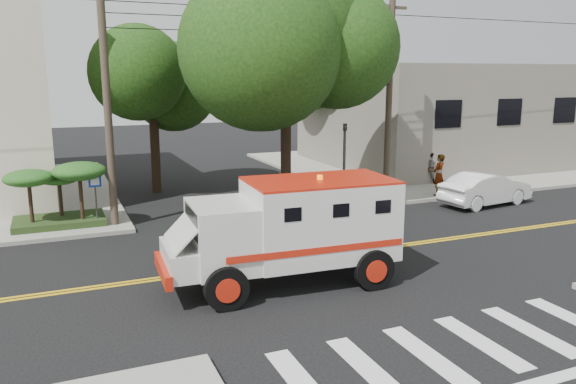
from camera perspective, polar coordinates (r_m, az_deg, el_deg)
name	(u,v)px	position (r m, az deg, el deg)	size (l,w,h in m)	color
ground	(321,257)	(17.76, 3.41, -6.56)	(100.00, 100.00, 0.00)	black
sidewalk_ne	(420,165)	(35.90, 13.30, 2.69)	(17.00, 17.00, 0.15)	gray
building_right	(438,114)	(36.86, 14.97, 7.65)	(14.00, 12.00, 6.00)	slate
utility_pole_left	(107,106)	(21.21, -17.87, 8.31)	(0.28, 0.28, 9.00)	#382D23
utility_pole_right	(389,100)	(25.40, 10.22, 9.18)	(0.28, 0.28, 9.00)	#382D23
tree_main	(299,34)	(23.35, 1.09, 15.78)	(6.08, 5.70, 9.85)	black
tree_left	(159,72)	(27.31, -12.96, 11.83)	(4.48, 4.20, 7.70)	black
tree_right	(339,66)	(34.93, 5.18, 12.62)	(4.80, 4.50, 8.20)	black
traffic_signal	(344,156)	(23.82, 5.74, 3.65)	(0.15, 0.18, 3.60)	#3F3F42
accessibility_sign	(96,192)	(21.72, -18.97, -0.05)	(0.45, 0.10, 2.02)	#3F3F42
palm_planter	(58,185)	(22.08, -22.30, 0.63)	(3.52, 2.63, 2.36)	#1E3314
armored_truck	(291,226)	(15.05, 0.35, -3.49)	(6.39, 2.82, 2.85)	silver
parked_sedan	(486,189)	(25.89, 19.43, 0.30)	(1.52, 4.37, 1.44)	silver
pedestrian_a	(439,175)	(26.57, 15.08, 1.69)	(0.69, 0.46, 1.90)	gray
pedestrian_b	(429,167)	(29.54, 14.18, 2.44)	(0.78, 0.61, 1.60)	gray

